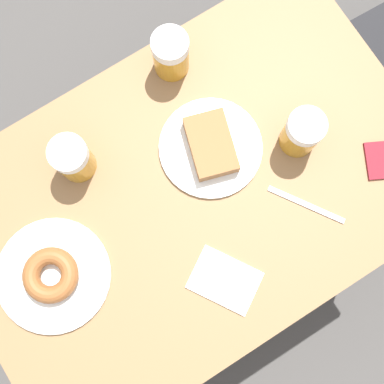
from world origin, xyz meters
name	(u,v)px	position (x,y,z in m)	size (l,w,h in m)	color
ground_plane	(192,229)	(0.00, 0.00, 0.00)	(8.00, 8.00, 0.00)	#474442
table	(192,198)	(0.00, 0.00, 0.69)	(0.72, 1.10, 0.76)	olive
plate_with_cake	(211,146)	(-0.07, 0.09, 0.78)	(0.24, 0.24, 0.05)	white
plate_with_donut	(52,275)	(-0.01, -0.36, 0.78)	(0.26, 0.26, 0.05)	white
beer_mug_left	(171,54)	(-0.29, 0.12, 0.82)	(0.08, 0.08, 0.13)	#C68C23
beer_mug_center	(73,159)	(-0.19, -0.18, 0.82)	(0.08, 0.08, 0.13)	#C68C23
beer_mug_right	(302,133)	(0.02, 0.27, 0.82)	(0.08, 0.08, 0.13)	#C68C23
napkin_folded	(225,280)	(0.20, -0.04, 0.76)	(0.18, 0.17, 0.00)	white
fork	(306,205)	(0.16, 0.21, 0.76)	(0.16, 0.11, 0.00)	silver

